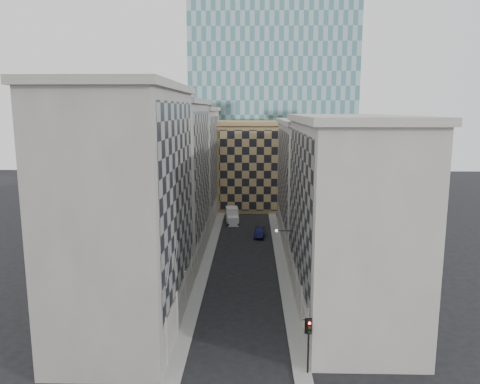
# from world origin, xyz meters

# --- Properties ---
(sidewalk_west) EXTENTS (1.50, 100.00, 0.15)m
(sidewalk_west) POSITION_xyz_m (-5.25, 30.00, 0.07)
(sidewalk_west) COLOR gray
(sidewalk_west) RESTS_ON ground
(sidewalk_east) EXTENTS (1.50, 100.00, 0.15)m
(sidewalk_east) POSITION_xyz_m (5.25, 30.00, 0.07)
(sidewalk_east) COLOR gray
(sidewalk_east) RESTS_ON ground
(bldg_left_a) EXTENTS (10.80, 22.80, 23.70)m
(bldg_left_a) POSITION_xyz_m (-10.88, 11.00, 11.82)
(bldg_left_a) COLOR gray
(bldg_left_a) RESTS_ON ground
(bldg_left_b) EXTENTS (10.80, 22.80, 22.70)m
(bldg_left_b) POSITION_xyz_m (-10.88, 33.00, 11.32)
(bldg_left_b) COLOR gray
(bldg_left_b) RESTS_ON ground
(bldg_left_c) EXTENTS (10.80, 22.80, 21.70)m
(bldg_left_c) POSITION_xyz_m (-10.88, 55.00, 10.83)
(bldg_left_c) COLOR gray
(bldg_left_c) RESTS_ON ground
(bldg_right_a) EXTENTS (10.80, 26.80, 20.70)m
(bldg_right_a) POSITION_xyz_m (10.88, 15.00, 10.32)
(bldg_right_a) COLOR #A9A39B
(bldg_right_a) RESTS_ON ground
(bldg_right_b) EXTENTS (10.80, 28.80, 19.70)m
(bldg_right_b) POSITION_xyz_m (10.89, 42.00, 9.85)
(bldg_right_b) COLOR #A9A39B
(bldg_right_b) RESTS_ON ground
(tan_block) EXTENTS (16.80, 14.80, 18.80)m
(tan_block) POSITION_xyz_m (2.00, 67.90, 9.44)
(tan_block) COLOR tan
(tan_block) RESTS_ON ground
(church_tower) EXTENTS (7.20, 7.20, 51.50)m
(church_tower) POSITION_xyz_m (0.00, 82.00, 26.95)
(church_tower) COLOR #2E2A24
(church_tower) RESTS_ON ground
(flagpoles_left) EXTENTS (0.10, 6.33, 2.33)m
(flagpoles_left) POSITION_xyz_m (-5.90, 6.00, 8.00)
(flagpoles_left) COLOR gray
(flagpoles_left) RESTS_ON ground
(bracket_lamp) EXTENTS (1.98, 0.36, 0.36)m
(bracket_lamp) POSITION_xyz_m (4.38, 24.00, 6.20)
(bracket_lamp) COLOR black
(bracket_lamp) RESTS_ON ground
(traffic_light) EXTENTS (0.58, 0.53, 4.65)m
(traffic_light) POSITION_xyz_m (5.68, 1.82, 3.48)
(traffic_light) COLOR black
(traffic_light) RESTS_ON sidewalk_east
(box_truck) EXTENTS (2.76, 5.55, 2.93)m
(box_truck) POSITION_xyz_m (-2.62, 52.85, 1.27)
(box_truck) COLOR silver
(box_truck) RESTS_ON ground
(dark_car) EXTENTS (2.09, 4.80, 1.54)m
(dark_car) POSITION_xyz_m (2.42, 43.22, 0.77)
(dark_car) COLOR black
(dark_car) RESTS_ON ground
(shop_sign) EXTENTS (0.80, 0.70, 0.79)m
(shop_sign) POSITION_xyz_m (5.42, 3.00, 3.84)
(shop_sign) COLOR black
(shop_sign) RESTS_ON ground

